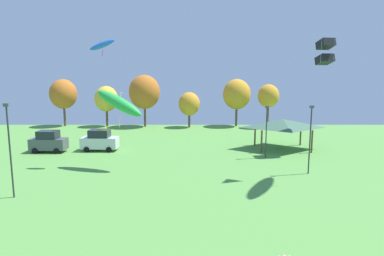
{
  "coord_description": "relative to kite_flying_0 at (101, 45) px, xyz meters",
  "views": [
    {
      "loc": [
        -1.11,
        0.75,
        9.06
      ],
      "look_at": [
        -1.07,
        15.72,
        6.63
      ],
      "focal_mm": 32.0,
      "sensor_mm": 36.0,
      "label": 1
    }
  ],
  "objects": [
    {
      "name": "treeline_tree_3",
      "position": [
        8.01,
        23.58,
        -7.74
      ],
      "size": [
        3.53,
        3.53,
        5.86
      ],
      "color": "brown",
      "rests_on": "ground"
    },
    {
      "name": "parked_car_leftmost",
      "position": [
        -8.02,
        5.42,
        -10.42
      ],
      "size": [
        4.09,
        2.06,
        2.5
      ],
      "rotation": [
        0.0,
        0.0,
        -0.04
      ],
      "color": "#4C5156",
      "rests_on": "ground"
    },
    {
      "name": "treeline_tree_0",
      "position": [
        -13.31,
        24.92,
        -6.19
      ],
      "size": [
        4.53,
        4.53,
        7.96
      ],
      "color": "brown",
      "rests_on": "ground"
    },
    {
      "name": "treeline_tree_1",
      "position": [
        -5.99,
        24.6,
        -6.98
      ],
      "size": [
        3.9,
        3.9,
        6.82
      ],
      "color": "brown",
      "rests_on": "ground"
    },
    {
      "name": "treeline_tree_5",
      "position": [
        21.05,
        23.27,
        -6.42
      ],
      "size": [
        3.48,
        3.48,
        7.16
      ],
      "color": "brown",
      "rests_on": "ground"
    },
    {
      "name": "kite_flying_3",
      "position": [
        1.64,
        -1.08,
        -5.42
      ],
      "size": [
        5.25,
        3.21,
        3.85
      ],
      "color": "green"
    },
    {
      "name": "parked_car_second_from_left",
      "position": [
        -2.33,
        6.17,
        -10.42
      ],
      "size": [
        4.24,
        2.17,
        2.49
      ],
      "rotation": [
        0.0,
        0.0,
        -0.04
      ],
      "color": "silver",
      "rests_on": "ground"
    },
    {
      "name": "park_pavilion",
      "position": [
        19.26,
        7.15,
        -8.56
      ],
      "size": [
        7.42,
        5.32,
        3.6
      ],
      "color": "brown",
      "rests_on": "ground"
    },
    {
      "name": "kite_flying_4",
      "position": [
        22.82,
        4.6,
        -0.36
      ],
      "size": [
        1.82,
        1.95,
        2.84
      ],
      "color": "black"
    },
    {
      "name": "light_post_0",
      "position": [
        19.01,
        -3.09,
        -8.13
      ],
      "size": [
        0.36,
        0.2,
        6.21
      ],
      "color": "#2D2D33",
      "rests_on": "ground"
    },
    {
      "name": "treeline_tree_4",
      "position": [
        16.03,
        24.8,
        -6.22
      ],
      "size": [
        4.64,
        4.64,
        7.98
      ],
      "color": "brown",
      "rests_on": "ground"
    },
    {
      "name": "kite_flying_0",
      "position": [
        0.0,
        0.0,
        0.0
      ],
      "size": [
        2.54,
        0.58,
        1.8
      ],
      "color": "blue"
    },
    {
      "name": "treeline_tree_2",
      "position": [
        0.52,
        24.27,
        -5.81
      ],
      "size": [
        5.17,
        5.17,
        8.68
      ],
      "color": "brown",
      "rests_on": "ground"
    },
    {
      "name": "light_post_2",
      "position": [
        16.37,
        2.76,
        -8.44
      ],
      "size": [
        0.36,
        0.2,
        5.61
      ],
      "color": "#2D2D33",
      "rests_on": "ground"
    },
    {
      "name": "light_post_1",
      "position": [
        -4.62,
        -9.06,
        -7.77
      ],
      "size": [
        0.36,
        0.2,
        6.93
      ],
      "color": "#2D2D33",
      "rests_on": "ground"
    }
  ]
}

